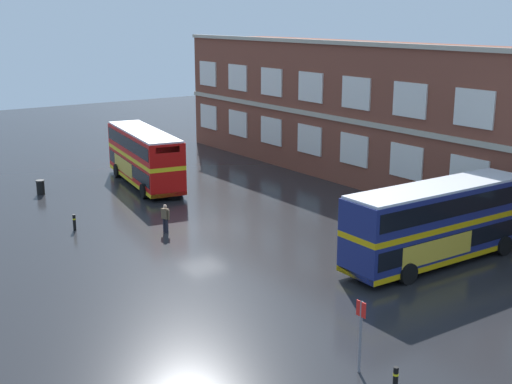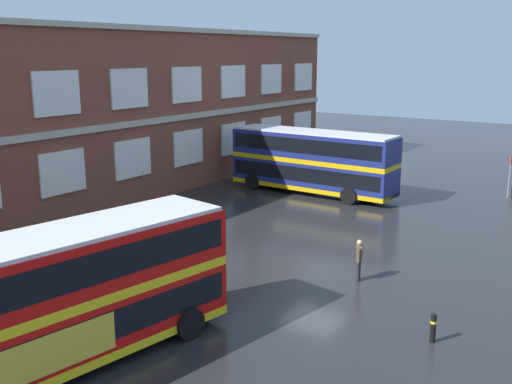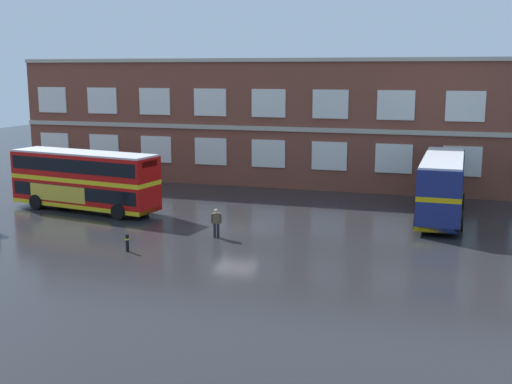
% 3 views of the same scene
% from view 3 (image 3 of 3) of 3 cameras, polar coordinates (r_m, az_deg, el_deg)
% --- Properties ---
extents(ground_plane, '(120.00, 120.00, 0.00)m').
position_cam_3_polar(ground_plane, '(41.23, -0.96, -2.65)').
color(ground_plane, '#232326').
extents(brick_terminal_building, '(50.26, 8.19, 10.50)m').
position_cam_3_polar(brick_terminal_building, '(55.57, 4.77, 6.12)').
color(brick_terminal_building, brown).
rests_on(brick_terminal_building, ground).
extents(double_decker_near, '(11.27, 4.32, 4.07)m').
position_cam_3_polar(double_decker_near, '(45.72, -14.96, 1.06)').
color(double_decker_near, red).
rests_on(double_decker_near, ground).
extents(double_decker_middle, '(3.02, 11.05, 4.07)m').
position_cam_3_polar(double_decker_middle, '(43.49, 16.16, 0.51)').
color(double_decker_middle, navy).
rests_on(double_decker_middle, ground).
extents(waiting_passenger, '(0.63, 0.37, 1.70)m').
position_cam_3_polar(waiting_passenger, '(37.28, -3.54, -2.65)').
color(waiting_passenger, black).
rests_on(waiting_passenger, ground).
extents(safety_bollard_east, '(0.19, 0.19, 0.95)m').
position_cam_3_polar(safety_bollard_east, '(35.14, -11.33, -4.41)').
color(safety_bollard_east, black).
rests_on(safety_bollard_east, ground).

